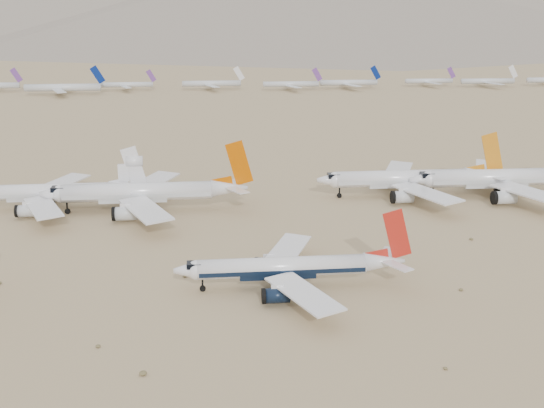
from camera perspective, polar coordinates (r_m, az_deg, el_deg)
The scene contains 8 objects.
ground at distance 133.33m, azimuth 5.87°, elevation -7.93°, with size 7000.00×7000.00×0.00m, color #896F4F.
main_airliner at distance 136.23m, azimuth 1.70°, elevation -5.31°, with size 45.12×44.07×15.92m.
row2_navy_widebody at distance 212.74m, azimuth 19.03°, elevation 2.06°, with size 56.44×55.19×20.08m.
row2_gold_tail at distance 205.75m, azimuth 11.41°, elevation 2.09°, with size 53.09×51.92×18.90m.
row2_orange_tail at distance 189.23m, azimuth -10.47°, elevation 0.96°, with size 54.54×53.36×19.46m.
row2_white_trijet at distance 198.13m, azimuth -17.87°, elevation 1.01°, with size 49.35×48.23×17.49m.
distant_storage_row at distance 464.04m, azimuth -5.12°, elevation 9.96°, with size 525.77×62.21×16.18m.
desert_scrub at distance 110.60m, azimuth 5.43°, elevation -13.12°, with size 261.14×121.67×0.67m.
Camera 1 is at (-25.84, -119.00, 54.31)m, focal length 45.00 mm.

